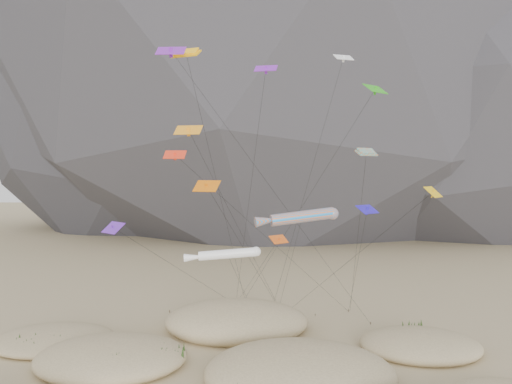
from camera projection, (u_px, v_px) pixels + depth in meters
dunes at (220, 373)px, 39.69m from camera, size 48.19×39.14×3.90m
dune_grass at (255, 371)px, 39.91m from camera, size 42.97×29.62×1.49m
kite_stakes at (277, 313)px, 59.11m from camera, size 23.23×7.91×0.30m
rainbow_tube_kite at (299, 217)px, 43.67m from camera, size 7.53×19.29×13.68m
white_tube_kite at (224, 254)px, 46.78m from camera, size 7.24×14.61×9.77m
orange_parafoil at (187, 57)px, 45.89m from camera, size 6.22×16.19×28.21m
multi_parafoil at (366, 156)px, 43.76m from camera, size 2.34×17.29×18.91m
delta_kites at (264, 151)px, 45.31m from camera, size 31.38×22.18×28.42m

